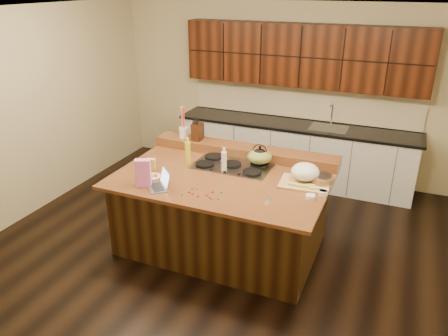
% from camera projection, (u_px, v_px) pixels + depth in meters
% --- Properties ---
extents(room, '(5.52, 5.02, 2.72)m').
position_uv_depth(room, '(222.00, 141.00, 4.80)').
color(room, black).
rests_on(room, ground).
extents(island, '(2.40, 1.60, 0.92)m').
position_uv_depth(island, '(222.00, 211.00, 5.16)').
color(island, black).
rests_on(island, ground).
extents(back_ledge, '(2.40, 0.30, 0.12)m').
position_uv_depth(back_ledge, '(244.00, 151.00, 5.54)').
color(back_ledge, black).
rests_on(back_ledge, island).
extents(cooktop, '(0.92, 0.52, 0.05)m').
position_uv_depth(cooktop, '(232.00, 165.00, 5.22)').
color(cooktop, gray).
rests_on(cooktop, island).
extents(back_counter, '(3.70, 0.66, 2.40)m').
position_uv_depth(back_counter, '(297.00, 120.00, 6.72)').
color(back_counter, silver).
rests_on(back_counter, ground).
extents(kettle, '(0.21, 0.21, 0.18)m').
position_uv_depth(kettle, '(260.00, 156.00, 5.18)').
color(kettle, black).
rests_on(kettle, cooktop).
extents(green_bowl, '(0.39, 0.39, 0.16)m').
position_uv_depth(green_bowl, '(260.00, 157.00, 5.18)').
color(green_bowl, olive).
rests_on(green_bowl, cooktop).
extents(laptop, '(0.36, 0.36, 0.20)m').
position_uv_depth(laptop, '(161.00, 183.00, 4.68)').
color(laptop, '#B7B7BC').
rests_on(laptop, island).
extents(oil_bottle, '(0.08, 0.08, 0.27)m').
position_uv_depth(oil_bottle, '(188.00, 153.00, 5.28)').
color(oil_bottle, yellow).
rests_on(oil_bottle, island).
extents(vinegar_bottle, '(0.07, 0.07, 0.25)m').
position_uv_depth(vinegar_bottle, '(224.00, 162.00, 5.03)').
color(vinegar_bottle, silver).
rests_on(vinegar_bottle, island).
extents(wooden_tray, '(0.56, 0.45, 0.22)m').
position_uv_depth(wooden_tray, '(305.00, 174.00, 4.78)').
color(wooden_tray, tan).
rests_on(wooden_tray, island).
extents(ramekin_a, '(0.10, 0.10, 0.04)m').
position_uv_depth(ramekin_a, '(310.00, 197.00, 4.45)').
color(ramekin_a, white).
rests_on(ramekin_a, island).
extents(ramekin_b, '(0.11, 0.11, 0.04)m').
position_uv_depth(ramekin_b, '(323.00, 192.00, 4.55)').
color(ramekin_b, white).
rests_on(ramekin_b, island).
extents(ramekin_c, '(0.13, 0.13, 0.04)m').
position_uv_depth(ramekin_c, '(323.00, 193.00, 4.53)').
color(ramekin_c, white).
rests_on(ramekin_c, island).
extents(strainer_bowl, '(0.26, 0.26, 0.09)m').
position_uv_depth(strainer_bowl, '(321.00, 180.00, 4.76)').
color(strainer_bowl, '#996B3F').
rests_on(strainer_bowl, island).
extents(kitchen_timer, '(0.10, 0.10, 0.07)m').
position_uv_depth(kitchen_timer, '(267.00, 197.00, 4.42)').
color(kitchen_timer, silver).
rests_on(kitchen_timer, island).
extents(pink_bag, '(0.19, 0.15, 0.31)m').
position_uv_depth(pink_bag, '(143.00, 173.00, 4.68)').
color(pink_bag, pink).
rests_on(pink_bag, island).
extents(candy_plate, '(0.19, 0.19, 0.01)m').
position_uv_depth(candy_plate, '(153.00, 176.00, 4.96)').
color(candy_plate, white).
rests_on(candy_plate, island).
extents(package_box, '(0.11, 0.09, 0.13)m').
position_uv_depth(package_box, '(151.00, 164.00, 5.12)').
color(package_box, gold).
rests_on(package_box, island).
extents(utensil_crock, '(0.13, 0.13, 0.14)m').
position_uv_depth(utensil_crock, '(184.00, 132.00, 5.80)').
color(utensil_crock, white).
rests_on(utensil_crock, back_ledge).
extents(knife_block, '(0.12, 0.19, 0.23)m').
position_uv_depth(knife_block, '(198.00, 131.00, 5.71)').
color(knife_block, black).
rests_on(knife_block, back_ledge).
extents(gumdrop_0, '(0.02, 0.02, 0.02)m').
position_uv_depth(gumdrop_0, '(218.00, 198.00, 4.46)').
color(gumdrop_0, red).
rests_on(gumdrop_0, island).
extents(gumdrop_1, '(0.02, 0.02, 0.02)m').
position_uv_depth(gumdrop_1, '(221.00, 192.00, 4.58)').
color(gumdrop_1, '#198C26').
rests_on(gumdrop_1, island).
extents(gumdrop_2, '(0.02, 0.02, 0.02)m').
position_uv_depth(gumdrop_2, '(192.00, 194.00, 4.55)').
color(gumdrop_2, red).
rests_on(gumdrop_2, island).
extents(gumdrop_3, '(0.02, 0.02, 0.02)m').
position_uv_depth(gumdrop_3, '(182.00, 195.00, 4.53)').
color(gumdrop_3, '#198C26').
rests_on(gumdrop_3, island).
extents(gumdrop_4, '(0.02, 0.02, 0.02)m').
position_uv_depth(gumdrop_4, '(189.00, 192.00, 4.58)').
color(gumdrop_4, red).
rests_on(gumdrop_4, island).
extents(gumdrop_5, '(0.02, 0.02, 0.02)m').
position_uv_depth(gumdrop_5, '(192.00, 189.00, 4.65)').
color(gumdrop_5, '#198C26').
rests_on(gumdrop_5, island).
extents(gumdrop_6, '(0.02, 0.02, 0.02)m').
position_uv_depth(gumdrop_6, '(213.00, 192.00, 4.58)').
color(gumdrop_6, red).
rests_on(gumdrop_6, island).
extents(gumdrop_7, '(0.02, 0.02, 0.02)m').
position_uv_depth(gumdrop_7, '(218.00, 199.00, 4.44)').
color(gumdrop_7, '#198C26').
rests_on(gumdrop_7, island).
extents(gumdrop_8, '(0.02, 0.02, 0.02)m').
position_uv_depth(gumdrop_8, '(210.00, 198.00, 4.46)').
color(gumdrop_8, red).
rests_on(gumdrop_8, island).
extents(gumdrop_9, '(0.02, 0.02, 0.02)m').
position_uv_depth(gumdrop_9, '(212.00, 199.00, 4.44)').
color(gumdrop_9, '#198C26').
rests_on(gumdrop_9, island).
extents(gumdrop_10, '(0.02, 0.02, 0.02)m').
position_uv_depth(gumdrop_10, '(207.00, 195.00, 4.51)').
color(gumdrop_10, red).
rests_on(gumdrop_10, island).
extents(gumdrop_11, '(0.02, 0.02, 0.02)m').
position_uv_depth(gumdrop_11, '(197.00, 189.00, 4.65)').
color(gumdrop_11, '#198C26').
rests_on(gumdrop_11, island).
extents(gumdrop_12, '(0.02, 0.02, 0.02)m').
position_uv_depth(gumdrop_12, '(198.00, 196.00, 4.49)').
color(gumdrop_12, red).
rests_on(gumdrop_12, island).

